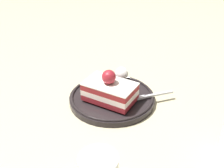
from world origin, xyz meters
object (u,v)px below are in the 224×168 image
object	(u,v)px
cake_slice	(110,90)
fork	(149,96)
whipped_cream_dollop	(121,74)
dessert_plate	(112,98)

from	to	relation	value
cake_slice	fork	bearing A→B (deg)	82.14
whipped_cream_dollop	cake_slice	bearing A→B (deg)	-33.31
dessert_plate	whipped_cream_dollop	distance (m)	0.08
dessert_plate	cake_slice	xyz separation A→B (m)	(0.02, -0.01, 0.04)
whipped_cream_dollop	fork	size ratio (longest dim) A/B	0.32
dessert_plate	whipped_cream_dollop	bearing A→B (deg)	145.25
dessert_plate	whipped_cream_dollop	xyz separation A→B (m)	(-0.06, 0.04, 0.03)
cake_slice	whipped_cream_dollop	size ratio (longest dim) A/B	3.48
dessert_plate	cake_slice	size ratio (longest dim) A/B	1.54
dessert_plate	cake_slice	distance (m)	0.04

